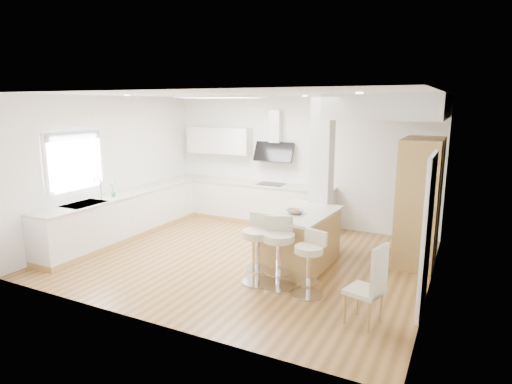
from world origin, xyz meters
The scene contains 18 objects.
ground centered at (0.00, 0.00, 0.00)m, with size 6.00×6.00×0.00m, color #A8753E.
ceiling centered at (0.00, 0.00, 0.00)m, with size 6.00×5.00×0.02m, color white.
wall_back centered at (0.00, 2.50, 1.40)m, with size 6.00×0.04×2.80m, color white.
wall_left centered at (-3.00, 0.00, 1.40)m, with size 0.04×5.00×2.80m, color white.
wall_right centered at (3.00, 0.00, 1.40)m, with size 0.04×5.00×2.80m, color white.
skylight centered at (-0.79, 0.60, 2.77)m, with size 4.10×2.10×0.06m.
window_left centered at (-2.96, -0.90, 1.69)m, with size 0.06×1.28×1.07m.
doorway_right centered at (2.97, -0.60, 1.00)m, with size 0.05×1.00×2.10m.
counter_left centered at (-2.70, 0.23, 0.46)m, with size 0.63×4.50×1.35m.
counter_back centered at (-0.91, 2.22, 0.70)m, with size 3.62×0.63×2.50m.
pillar centered at (1.05, 0.95, 1.40)m, with size 0.35×0.35×2.80m.
soffit centered at (2.10, 1.40, 2.60)m, with size 1.78×2.20×0.40m.
oven_column centered at (2.68, 1.23, 1.05)m, with size 0.63×1.21×2.10m.
peninsula centered at (0.97, 0.10, 0.47)m, with size 1.10×1.59×1.00m.
bar_stool_a centered at (0.68, -0.82, 0.59)m, with size 0.47×0.47×1.05m.
bar_stool_b centered at (1.02, -0.84, 0.59)m, with size 0.62×0.62×1.05m.
bar_stool_c centered at (1.51, -0.90, 0.52)m, with size 0.52×0.52×0.93m.
dining_chair centered at (2.46, -1.35, 0.55)m, with size 0.49×0.49×1.04m.
Camera 1 is at (3.37, -6.24, 2.66)m, focal length 30.00 mm.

